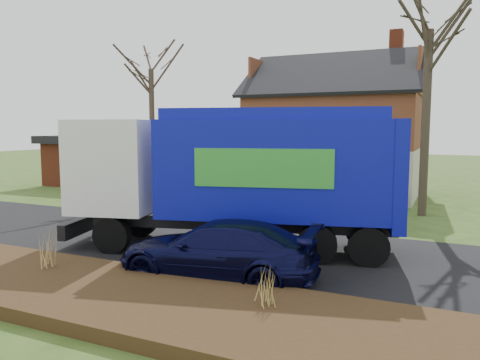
% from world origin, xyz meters
% --- Properties ---
extents(ground, '(120.00, 120.00, 0.00)m').
position_xyz_m(ground, '(0.00, 0.00, 0.00)').
color(ground, '#314A18').
rests_on(ground, ground).
extents(road, '(80.00, 7.00, 0.02)m').
position_xyz_m(road, '(0.00, 0.00, 0.01)').
color(road, black).
rests_on(road, ground).
extents(mulch_verge, '(80.00, 3.50, 0.30)m').
position_xyz_m(mulch_verge, '(0.00, -5.30, 0.15)').
color(mulch_verge, '#321B10').
rests_on(mulch_verge, ground).
extents(main_house, '(12.95, 8.95, 9.26)m').
position_xyz_m(main_house, '(1.49, 13.91, 4.03)').
color(main_house, beige).
rests_on(main_house, ground).
extents(ranch_house, '(9.80, 8.20, 3.70)m').
position_xyz_m(ranch_house, '(-12.00, 13.00, 1.81)').
color(ranch_house, '#91391F').
rests_on(ranch_house, ground).
extents(garbage_truck, '(10.59, 5.17, 4.39)m').
position_xyz_m(garbage_truck, '(2.23, -0.08, 2.53)').
color(garbage_truck, black).
rests_on(garbage_truck, ground).
extents(silver_sedan, '(4.13, 1.68, 1.33)m').
position_xyz_m(silver_sedan, '(-3.49, 4.51, 0.67)').
color(silver_sedan, '#A4A7AB').
rests_on(silver_sedan, ground).
extents(navy_wagon, '(5.32, 2.59, 1.49)m').
position_xyz_m(navy_wagon, '(2.93, -2.92, 0.75)').
color(navy_wagon, black).
rests_on(navy_wagon, ground).
extents(tree_front_west, '(3.29, 3.29, 9.78)m').
position_xyz_m(tree_front_west, '(-7.08, 8.51, 8.05)').
color(tree_front_west, '#423327').
rests_on(tree_front_west, ground).
extents(tree_back, '(3.62, 3.62, 11.47)m').
position_xyz_m(tree_back, '(3.51, 22.91, 9.56)').
color(tree_back, '#433128').
rests_on(tree_back, ground).
extents(grass_clump_mid, '(0.34, 0.28, 0.94)m').
position_xyz_m(grass_clump_mid, '(-0.95, -4.72, 0.77)').
color(grass_clump_mid, tan).
rests_on(grass_clump_mid, mulch_verge).
extents(grass_clump_east, '(0.32, 0.26, 0.80)m').
position_xyz_m(grass_clump_east, '(4.98, -4.78, 0.70)').
color(grass_clump_east, tan).
rests_on(grass_clump_east, mulch_verge).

